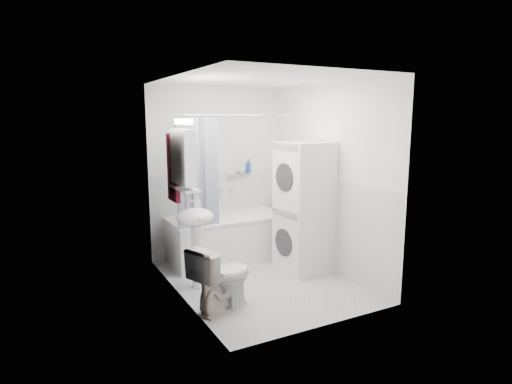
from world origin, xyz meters
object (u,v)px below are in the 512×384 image
bathtub (228,236)px  toilet (222,277)px  sink (196,229)px  washer_dryer (304,207)px

bathtub → toilet: size_ratio=2.32×
bathtub → sink: 1.11m
toilet → washer_dryer: bearing=-89.2°
washer_dryer → sink: bearing=173.0°
sink → washer_dryer: 1.44m
bathtub → toilet: (-0.70, -1.42, 0.00)m
sink → toilet: bearing=-87.1°
bathtub → washer_dryer: washer_dryer is taller
sink → washer_dryer: (1.43, -0.10, 0.13)m
bathtub → washer_dryer: size_ratio=0.98×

